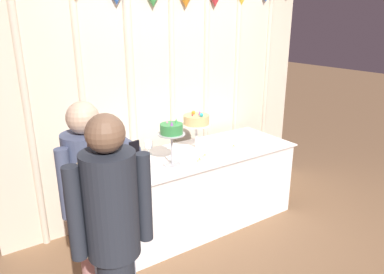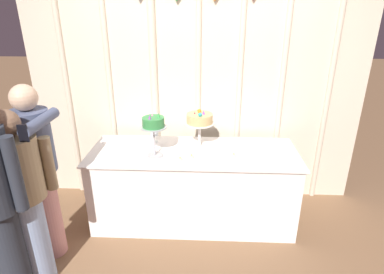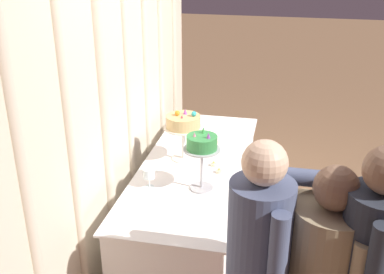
{
  "view_description": "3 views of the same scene",
  "coord_description": "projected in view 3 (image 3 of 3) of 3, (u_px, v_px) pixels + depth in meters",
  "views": [
    {
      "loc": [
        -1.88,
        -2.61,
        2.05
      ],
      "look_at": [
        -0.13,
        0.0,
        1.0
      ],
      "focal_mm": 33.45,
      "sensor_mm": 36.0,
      "label": 1
    },
    {
      "loc": [
        0.12,
        -2.7,
        2.08
      ],
      "look_at": [
        -0.02,
        0.22,
        0.89
      ],
      "focal_mm": 29.39,
      "sensor_mm": 36.0,
      "label": 2
    },
    {
      "loc": [
        -3.08,
        -0.53,
        2.37
      ],
      "look_at": [
        -0.1,
        0.1,
        1.04
      ],
      "focal_mm": 43.73,
      "sensor_mm": 36.0,
      "label": 3
    }
  ],
  "objects": [
    {
      "name": "ground_plane",
      "position": [
        207.0,
        250.0,
        3.8
      ],
      "size": [
        24.0,
        24.0,
        0.0
      ],
      "primitive_type": "plane",
      "color": "#846042"
    },
    {
      "name": "cake_display_nearleft",
      "position": [
        202.0,
        147.0,
        3.04
      ],
      "size": [
        0.24,
        0.24,
        0.43
      ],
      "color": "#B2B2B7",
      "rests_on": "cake_table"
    },
    {
      "name": "draped_curtain",
      "position": [
        123.0,
        69.0,
        3.32
      ],
      "size": [
        3.58,
        0.2,
        2.71
      ],
      "color": "beige",
      "rests_on": "ground_plane"
    },
    {
      "name": "tealight_far_left",
      "position": [
        219.0,
        171.0,
        3.37
      ],
      "size": [
        0.04,
        0.04,
        0.04
      ],
      "color": "beige",
      "rests_on": "cake_table"
    },
    {
      "name": "cake_table",
      "position": [
        195.0,
        208.0,
        3.67
      ],
      "size": [
        2.04,
        0.77,
        0.78
      ],
      "color": "white",
      "rests_on": "ground_plane"
    },
    {
      "name": "tealight_near_right",
      "position": [
        216.0,
        142.0,
        3.84
      ],
      "size": [
        0.04,
        0.04,
        0.03
      ],
      "color": "beige",
      "rests_on": "cake_table"
    },
    {
      "name": "tealight_near_left",
      "position": [
        214.0,
        164.0,
        3.47
      ],
      "size": [
        0.04,
        0.04,
        0.04
      ],
      "color": "beige",
      "rests_on": "cake_table"
    },
    {
      "name": "wine_glass",
      "position": [
        149.0,
        174.0,
        3.14
      ],
      "size": [
        0.08,
        0.08,
        0.14
      ],
      "color": "silver",
      "rests_on": "cake_table"
    },
    {
      "name": "cake_display_nearright",
      "position": [
        183.0,
        124.0,
        3.47
      ],
      "size": [
        0.29,
        0.29,
        0.4
      ],
      "color": "silver",
      "rests_on": "cake_table"
    },
    {
      "name": "guest_girl_blue_dress",
      "position": [
        259.0,
        273.0,
        2.24
      ],
      "size": [
        0.43,
        0.58,
        1.57
      ],
      "color": "#D6938E",
      "rests_on": "ground_plane"
    }
  ]
}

